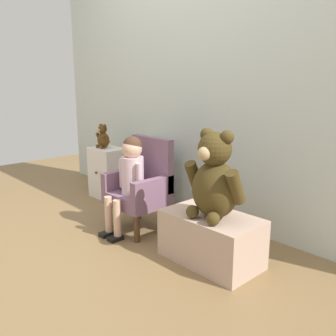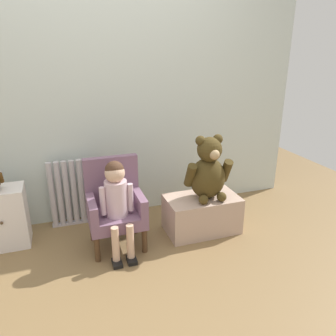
{
  "view_description": "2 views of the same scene",
  "coord_description": "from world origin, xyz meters",
  "px_view_note": "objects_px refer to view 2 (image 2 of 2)",
  "views": [
    {
      "loc": [
        2.15,
        -1.19,
        1.15
      ],
      "look_at": [
        0.32,
        0.52,
        0.55
      ],
      "focal_mm": 40.0,
      "sensor_mm": 36.0,
      "label": 1
    },
    {
      "loc": [
        -0.36,
        -1.78,
        1.5
      ],
      "look_at": [
        0.43,
        0.57,
        0.6
      ],
      "focal_mm": 35.0,
      "sensor_mm": 36.0,
      "label": 2
    }
  ],
  "objects_px": {
    "child_armchair": "(115,205)",
    "low_bench": "(202,214)",
    "child_figure": "(117,195)",
    "large_teddy_bear": "(208,171)",
    "small_dresser": "(4,217)",
    "radiator": "(71,193)"
  },
  "relations": [
    {
      "from": "small_dresser",
      "to": "low_bench",
      "type": "bearing_deg",
      "value": -10.61
    },
    {
      "from": "radiator",
      "to": "large_teddy_bear",
      "type": "relative_size",
      "value": 1.11
    },
    {
      "from": "child_armchair",
      "to": "large_teddy_bear",
      "type": "bearing_deg",
      "value": -4.65
    },
    {
      "from": "small_dresser",
      "to": "low_bench",
      "type": "relative_size",
      "value": 0.8
    },
    {
      "from": "small_dresser",
      "to": "large_teddy_bear",
      "type": "relative_size",
      "value": 0.9
    },
    {
      "from": "small_dresser",
      "to": "child_armchair",
      "type": "bearing_deg",
      "value": -16.94
    },
    {
      "from": "radiator",
      "to": "child_figure",
      "type": "xyz_separation_m",
      "value": [
        0.32,
        -0.55,
        0.18
      ]
    },
    {
      "from": "low_bench",
      "to": "child_armchair",
      "type": "bearing_deg",
      "value": 176.9
    },
    {
      "from": "large_teddy_bear",
      "to": "low_bench",
      "type": "bearing_deg",
      "value": 145.21
    },
    {
      "from": "child_figure",
      "to": "child_armchair",
      "type": "bearing_deg",
      "value": 90.0
    },
    {
      "from": "large_teddy_bear",
      "to": "small_dresser",
      "type": "bearing_deg",
      "value": 168.82
    },
    {
      "from": "radiator",
      "to": "child_figure",
      "type": "bearing_deg",
      "value": -59.97
    },
    {
      "from": "child_armchair",
      "to": "low_bench",
      "type": "bearing_deg",
      "value": -3.1
    },
    {
      "from": "child_armchair",
      "to": "low_bench",
      "type": "relative_size",
      "value": 1.14
    },
    {
      "from": "small_dresser",
      "to": "child_figure",
      "type": "xyz_separation_m",
      "value": [
        0.84,
        -0.37,
        0.23
      ]
    },
    {
      "from": "small_dresser",
      "to": "child_figure",
      "type": "relative_size",
      "value": 0.67
    },
    {
      "from": "child_armchair",
      "to": "low_bench",
      "type": "distance_m",
      "value": 0.76
    },
    {
      "from": "child_figure",
      "to": "large_teddy_bear",
      "type": "height_order",
      "value": "large_teddy_bear"
    },
    {
      "from": "small_dresser",
      "to": "child_armchair",
      "type": "relative_size",
      "value": 0.69
    },
    {
      "from": "small_dresser",
      "to": "child_armchair",
      "type": "distance_m",
      "value": 0.88
    },
    {
      "from": "child_armchair",
      "to": "low_bench",
      "type": "xyz_separation_m",
      "value": [
        0.74,
        -0.04,
        -0.19
      ]
    },
    {
      "from": "large_teddy_bear",
      "to": "child_armchair",
      "type": "bearing_deg",
      "value": 175.35
    }
  ]
}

